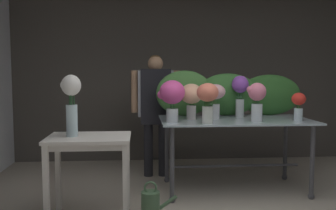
{
  "coord_description": "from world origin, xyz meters",
  "views": [
    {
      "loc": [
        -0.77,
        -2.73,
        1.39
      ],
      "look_at": [
        -0.47,
        1.22,
        1.04
      ],
      "focal_mm": 40.37,
      "sensor_mm": 36.0,
      "label": 1
    }
  ],
  "objects_px": {
    "vase_peach_hydrangea": "(191,97)",
    "watering_can": "(151,203)",
    "vase_rosy_freesia": "(257,98)",
    "vase_blush_anemones": "(215,96)",
    "side_table_white": "(89,148)",
    "florist": "(156,102)",
    "vase_scarlet_snapdragons": "(299,104)",
    "display_table_glass": "(235,130)",
    "vase_white_roses_tall": "(71,100)",
    "vase_coral_roses": "(208,98)",
    "vase_violet_peonies": "(240,91)",
    "vase_fuchsia_tulips": "(172,96)"
  },
  "relations": [
    {
      "from": "vase_coral_roses",
      "to": "vase_fuchsia_tulips",
      "type": "height_order",
      "value": "vase_fuchsia_tulips"
    },
    {
      "from": "vase_peach_hydrangea",
      "to": "vase_white_roses_tall",
      "type": "relative_size",
      "value": 0.71
    },
    {
      "from": "vase_scarlet_snapdragons",
      "to": "vase_fuchsia_tulips",
      "type": "bearing_deg",
      "value": 179.48
    },
    {
      "from": "vase_peach_hydrangea",
      "to": "vase_scarlet_snapdragons",
      "type": "bearing_deg",
      "value": -11.39
    },
    {
      "from": "vase_white_roses_tall",
      "to": "watering_can",
      "type": "xyz_separation_m",
      "value": [
        0.74,
        0.0,
        -1.0
      ]
    },
    {
      "from": "vase_blush_anemones",
      "to": "vase_white_roses_tall",
      "type": "distance_m",
      "value": 1.69
    },
    {
      "from": "display_table_glass",
      "to": "florist",
      "type": "height_order",
      "value": "florist"
    },
    {
      "from": "display_table_glass",
      "to": "vase_white_roses_tall",
      "type": "relative_size",
      "value": 3.01
    },
    {
      "from": "vase_peach_hydrangea",
      "to": "vase_scarlet_snapdragons",
      "type": "height_order",
      "value": "vase_peach_hydrangea"
    },
    {
      "from": "display_table_glass",
      "to": "vase_rosy_freesia",
      "type": "height_order",
      "value": "vase_rosy_freesia"
    },
    {
      "from": "florist",
      "to": "vase_scarlet_snapdragons",
      "type": "relative_size",
      "value": 5.09
    },
    {
      "from": "florist",
      "to": "watering_can",
      "type": "bearing_deg",
      "value": -94.33
    },
    {
      "from": "vase_fuchsia_tulips",
      "to": "watering_can",
      "type": "relative_size",
      "value": 1.29
    },
    {
      "from": "side_table_white",
      "to": "vase_rosy_freesia",
      "type": "relative_size",
      "value": 1.84
    },
    {
      "from": "vase_peach_hydrangea",
      "to": "vase_coral_roses",
      "type": "distance_m",
      "value": 0.39
    },
    {
      "from": "display_table_glass",
      "to": "side_table_white",
      "type": "relative_size",
      "value": 2.19
    },
    {
      "from": "vase_peach_hydrangea",
      "to": "watering_can",
      "type": "height_order",
      "value": "vase_peach_hydrangea"
    },
    {
      "from": "side_table_white",
      "to": "vase_rosy_freesia",
      "type": "xyz_separation_m",
      "value": [
        1.76,
        0.48,
        0.42
      ]
    },
    {
      "from": "vase_rosy_freesia",
      "to": "vase_blush_anemones",
      "type": "bearing_deg",
      "value": 144.66
    },
    {
      "from": "vase_blush_anemones",
      "to": "vase_coral_roses",
      "type": "relative_size",
      "value": 0.94
    },
    {
      "from": "display_table_glass",
      "to": "vase_peach_hydrangea",
      "type": "xyz_separation_m",
      "value": [
        -0.51,
        0.01,
        0.39
      ]
    },
    {
      "from": "vase_violet_peonies",
      "to": "vase_peach_hydrangea",
      "type": "bearing_deg",
      "value": -168.11
    },
    {
      "from": "vase_peach_hydrangea",
      "to": "vase_fuchsia_tulips",
      "type": "xyz_separation_m",
      "value": [
        -0.24,
        -0.22,
        0.03
      ]
    },
    {
      "from": "vase_coral_roses",
      "to": "vase_violet_peonies",
      "type": "bearing_deg",
      "value": 46.0
    },
    {
      "from": "vase_rosy_freesia",
      "to": "display_table_glass",
      "type": "bearing_deg",
      "value": 125.0
    },
    {
      "from": "vase_peach_hydrangea",
      "to": "watering_can",
      "type": "relative_size",
      "value": 1.17
    },
    {
      "from": "side_table_white",
      "to": "vase_peach_hydrangea",
      "type": "height_order",
      "value": "vase_peach_hydrangea"
    },
    {
      "from": "vase_scarlet_snapdragons",
      "to": "side_table_white",
      "type": "bearing_deg",
      "value": -167.09
    },
    {
      "from": "vase_white_roses_tall",
      "to": "vase_peach_hydrangea",
      "type": "bearing_deg",
      "value": 31.42
    },
    {
      "from": "display_table_glass",
      "to": "watering_can",
      "type": "bearing_deg",
      "value": -143.55
    },
    {
      "from": "vase_rosy_freesia",
      "to": "vase_coral_roses",
      "type": "bearing_deg",
      "value": -168.9
    },
    {
      "from": "vase_rosy_freesia",
      "to": "vase_blush_anemones",
      "type": "xyz_separation_m",
      "value": [
        -0.4,
        0.29,
        0.01
      ]
    },
    {
      "from": "vase_rosy_freesia",
      "to": "vase_coral_roses",
      "type": "height_order",
      "value": "vase_coral_roses"
    },
    {
      "from": "vase_blush_anemones",
      "to": "vase_white_roses_tall",
      "type": "relative_size",
      "value": 0.7
    },
    {
      "from": "vase_coral_roses",
      "to": "vase_blush_anemones",
      "type": "bearing_deg",
      "value": 67.85
    },
    {
      "from": "florist",
      "to": "vase_rosy_freesia",
      "type": "height_order",
      "value": "florist"
    },
    {
      "from": "side_table_white",
      "to": "vase_violet_peonies",
      "type": "distance_m",
      "value": 1.95
    },
    {
      "from": "florist",
      "to": "vase_blush_anemones",
      "type": "relative_size",
      "value": 3.97
    },
    {
      "from": "vase_rosy_freesia",
      "to": "vase_scarlet_snapdragons",
      "type": "xyz_separation_m",
      "value": [
        0.48,
        0.03,
        -0.07
      ]
    },
    {
      "from": "florist",
      "to": "vase_violet_peonies",
      "type": "xyz_separation_m",
      "value": [
        0.99,
        -0.53,
        0.17
      ]
    },
    {
      "from": "display_table_glass",
      "to": "vase_peach_hydrangea",
      "type": "bearing_deg",
      "value": 178.83
    },
    {
      "from": "display_table_glass",
      "to": "vase_white_roses_tall",
      "type": "xyz_separation_m",
      "value": [
        -1.74,
        -0.74,
        0.41
      ]
    },
    {
      "from": "vase_peach_hydrangea",
      "to": "vase_coral_roses",
      "type": "bearing_deg",
      "value": -72.23
    },
    {
      "from": "display_table_glass",
      "to": "florist",
      "type": "distance_m",
      "value": 1.15
    },
    {
      "from": "vase_blush_anemones",
      "to": "watering_can",
      "type": "relative_size",
      "value": 1.15
    },
    {
      "from": "side_table_white",
      "to": "vase_peach_hydrangea",
      "type": "xyz_separation_m",
      "value": [
        1.07,
        0.75,
        0.42
      ]
    },
    {
      "from": "vase_violet_peonies",
      "to": "vase_scarlet_snapdragons",
      "type": "xyz_separation_m",
      "value": [
        0.56,
        -0.36,
        -0.13
      ]
    },
    {
      "from": "vase_scarlet_snapdragons",
      "to": "watering_can",
      "type": "distance_m",
      "value": 1.96
    },
    {
      "from": "vase_rosy_freesia",
      "to": "vase_blush_anemones",
      "type": "height_order",
      "value": "vase_rosy_freesia"
    },
    {
      "from": "side_table_white",
      "to": "florist",
      "type": "relative_size",
      "value": 0.49
    }
  ]
}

